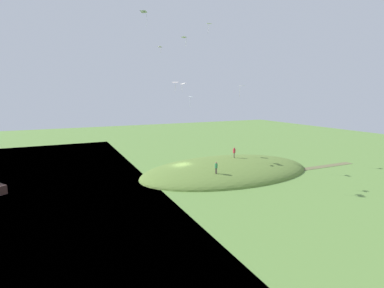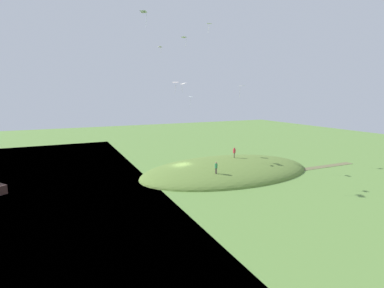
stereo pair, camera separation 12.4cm
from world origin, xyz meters
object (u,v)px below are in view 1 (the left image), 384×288
object	(u,v)px
kite_2	(144,12)
kite_7	(160,47)
person_near_shore	(234,151)
kite_3	(209,24)
kite_4	(191,98)
kite_0	(183,84)
kite_1	(241,87)
kite_6	(175,83)
person_watching_kites	(216,166)
kite_5	(184,38)

from	to	relation	value
kite_2	kite_7	size ratio (longest dim) A/B	1.67
person_near_shore	kite_2	distance (m)	25.74
kite_3	kite_4	xyz separation A→B (m)	(-5.94, -4.96, -12.83)
kite_0	kite_2	size ratio (longest dim) A/B	0.80
kite_7	person_near_shore	bearing A→B (deg)	-40.70
kite_1	kite_7	distance (m)	15.86
kite_3	kite_1	bearing A→B (deg)	-78.88
kite_6	kite_2	bearing A→B (deg)	-130.37
kite_1	kite_3	xyz separation A→B (m)	(-1.60, 8.14, 11.08)
person_watching_kites	kite_5	world-z (taller)	kite_5
person_watching_kites	kite_1	bearing A→B (deg)	89.05
person_watching_kites	kite_4	distance (m)	12.32
kite_4	person_watching_kites	bearing A→B (deg)	-86.17
kite_0	kite_2	world-z (taller)	kite_2
person_near_shore	kite_0	bearing A→B (deg)	-96.56
kite_2	kite_0	bearing A→B (deg)	35.83
person_near_shore	kite_2	world-z (taller)	kite_2
kite_3	kite_5	xyz separation A→B (m)	(-9.23, -9.94, -4.77)
kite_6	kite_0	bearing A→B (deg)	-92.27
person_near_shore	kite_3	size ratio (longest dim) A/B	1.11
kite_2	kite_4	size ratio (longest dim) A/B	1.16
kite_5	kite_7	xyz separation A→B (m)	(0.65, 11.87, 0.51)
kite_2	kite_5	world-z (taller)	kite_2
kite_1	kite_5	world-z (taller)	kite_5
person_watching_kites	kite_7	size ratio (longest dim) A/B	1.47
person_near_shore	person_watching_kites	bearing A→B (deg)	-31.42
kite_2	kite_7	distance (m)	12.50
person_near_shore	kite_1	size ratio (longest dim) A/B	0.99
person_watching_kites	kite_5	distance (m)	18.34
person_watching_kites	kite_4	size ratio (longest dim) A/B	1.02
person_watching_kites	kite_3	bearing A→B (deg)	123.53
kite_1	kite_4	size ratio (longest dim) A/B	1.10
kite_5	kite_7	size ratio (longest dim) A/B	1.07
kite_0	kite_7	xyz separation A→B (m)	(-2.18, 4.97, 6.37)
person_near_shore	kite_7	size ratio (longest dim) A/B	1.57
kite_4	kite_7	world-z (taller)	kite_7
kite_0	kite_3	bearing A→B (deg)	25.39
kite_1	kite_7	xyz separation A→B (m)	(-10.18, 10.07, 6.82)
kite_5	kite_6	bearing A→B (deg)	74.47
person_near_shore	kite_4	distance (m)	11.90
person_near_shore	kite_2	xyz separation A→B (m)	(-15.94, -2.11, 20.11)
kite_1	kite_4	xyz separation A→B (m)	(-7.54, 3.18, -1.76)
kite_2	kite_3	world-z (taller)	kite_3
person_near_shore	kite_7	xyz separation A→B (m)	(-10.07, 8.66, 17.70)
kite_4	kite_6	bearing A→B (deg)	93.04
kite_6	kite_7	xyz separation A→B (m)	(-2.34, 1.13, 6.03)
kite_0	kite_1	distance (m)	9.49
kite_4	kite_7	xyz separation A→B (m)	(-2.64, 6.89, 8.58)
person_watching_kites	kite_2	distance (m)	22.86
person_near_shore	kite_4	xyz separation A→B (m)	(-7.43, 1.78, 9.12)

